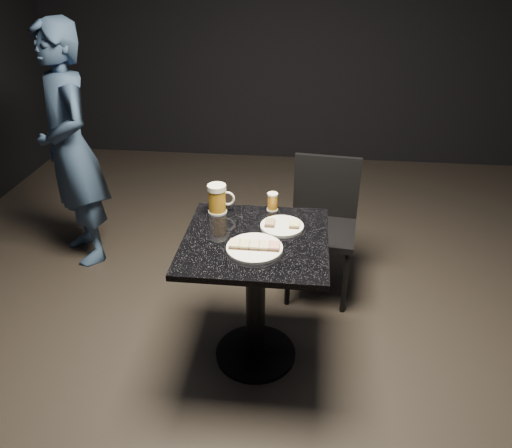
{
  "coord_description": "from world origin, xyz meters",
  "views": [
    {
      "loc": [
        0.23,
        -2.05,
        1.98
      ],
      "look_at": [
        0.0,
        0.02,
        0.82
      ],
      "focal_mm": 35.0,
      "sensor_mm": 36.0,
      "label": 1
    }
  ],
  "objects_px": {
    "plate_large": "(254,248)",
    "beer_mug": "(218,199)",
    "patron": "(70,148)",
    "plate_small": "(282,226)",
    "beer_tumbler": "(273,202)",
    "chair": "(323,219)",
    "table": "(256,280)"
  },
  "relations": [
    {
      "from": "plate_small",
      "to": "beer_tumbler",
      "type": "bearing_deg",
      "value": 108.69
    },
    {
      "from": "plate_large",
      "to": "table",
      "type": "distance_m",
      "value": 0.27
    },
    {
      "from": "plate_small",
      "to": "beer_mug",
      "type": "bearing_deg",
      "value": 159.76
    },
    {
      "from": "patron",
      "to": "chair",
      "type": "height_order",
      "value": "patron"
    },
    {
      "from": "patron",
      "to": "plate_small",
      "type": "bearing_deg",
      "value": 19.84
    },
    {
      "from": "beer_mug",
      "to": "patron",
      "type": "bearing_deg",
      "value": 148.89
    },
    {
      "from": "plate_large",
      "to": "patron",
      "type": "relative_size",
      "value": 0.16
    },
    {
      "from": "plate_large",
      "to": "plate_small",
      "type": "xyz_separation_m",
      "value": [
        0.11,
        0.22,
        0.0
      ]
    },
    {
      "from": "patron",
      "to": "beer_tumbler",
      "type": "relative_size",
      "value": 16.6
    },
    {
      "from": "plate_small",
      "to": "chair",
      "type": "relative_size",
      "value": 0.25
    },
    {
      "from": "plate_large",
      "to": "beer_tumbler",
      "type": "bearing_deg",
      "value": 82.86
    },
    {
      "from": "patron",
      "to": "beer_mug",
      "type": "height_order",
      "value": "patron"
    },
    {
      "from": "plate_large",
      "to": "chair",
      "type": "height_order",
      "value": "chair"
    },
    {
      "from": "patron",
      "to": "table",
      "type": "height_order",
      "value": "patron"
    },
    {
      "from": "patron",
      "to": "beer_tumbler",
      "type": "distance_m",
      "value": 1.52
    },
    {
      "from": "table",
      "to": "plate_large",
      "type": "bearing_deg",
      "value": -86.69
    },
    {
      "from": "plate_large",
      "to": "beer_mug",
      "type": "bearing_deg",
      "value": 123.69
    },
    {
      "from": "plate_small",
      "to": "table",
      "type": "height_order",
      "value": "plate_small"
    },
    {
      "from": "beer_mug",
      "to": "beer_tumbler",
      "type": "xyz_separation_m",
      "value": [
        0.28,
        0.06,
        -0.03
      ]
    },
    {
      "from": "plate_large",
      "to": "beer_tumbler",
      "type": "xyz_separation_m",
      "value": [
        0.05,
        0.41,
        0.04
      ]
    },
    {
      "from": "beer_tumbler",
      "to": "chair",
      "type": "xyz_separation_m",
      "value": [
        0.29,
        0.39,
        -0.3
      ]
    },
    {
      "from": "plate_small",
      "to": "patron",
      "type": "bearing_deg",
      "value": 151.29
    },
    {
      "from": "patron",
      "to": "beer_mug",
      "type": "relative_size",
      "value": 10.3
    },
    {
      "from": "beer_mug",
      "to": "table",
      "type": "bearing_deg",
      "value": -47.94
    },
    {
      "from": "plate_large",
      "to": "patron",
      "type": "height_order",
      "value": "patron"
    },
    {
      "from": "beer_mug",
      "to": "chair",
      "type": "relative_size",
      "value": 0.18
    },
    {
      "from": "plate_large",
      "to": "chair",
      "type": "distance_m",
      "value": 0.9
    },
    {
      "from": "plate_small",
      "to": "beer_tumbler",
      "type": "xyz_separation_m",
      "value": [
        -0.06,
        0.19,
        0.04
      ]
    },
    {
      "from": "table",
      "to": "beer_tumbler",
      "type": "bearing_deg",
      "value": 79.64
    },
    {
      "from": "chair",
      "to": "table",
      "type": "bearing_deg",
      "value": -116.34
    },
    {
      "from": "table",
      "to": "chair",
      "type": "bearing_deg",
      "value": 63.66
    },
    {
      "from": "plate_large",
      "to": "table",
      "type": "relative_size",
      "value": 0.35
    }
  ]
}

